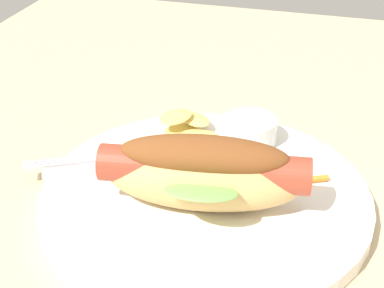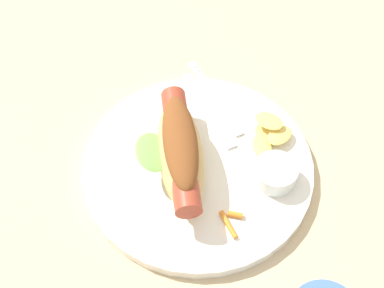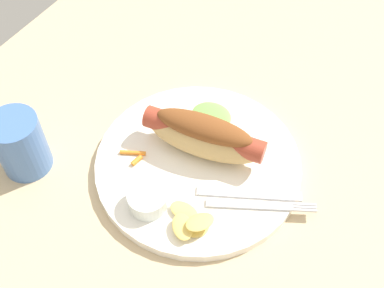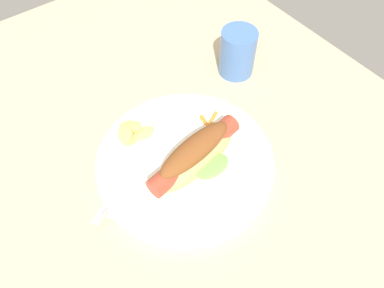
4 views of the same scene
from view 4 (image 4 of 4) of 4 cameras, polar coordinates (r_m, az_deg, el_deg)
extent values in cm
cube|color=tan|center=(64.18, -0.27, -5.11)|extent=(120.00, 90.00, 1.80)
cylinder|color=white|center=(63.83, -1.05, -2.74)|extent=(30.19, 30.19, 1.60)
ellipsoid|color=tan|center=(59.83, 0.63, -2.32)|extent=(8.09, 17.60, 5.59)
cylinder|color=#A33D28|center=(59.01, 0.64, -1.80)|extent=(5.89, 18.28, 3.26)
ellipsoid|color=brown|center=(57.80, 0.65, -1.00)|extent=(6.32, 14.87, 3.10)
ellipsoid|color=#7FC65B|center=(57.86, 3.02, -3.41)|extent=(5.19, 6.55, 1.74)
cylinder|color=white|center=(67.77, -4.53, 4.75)|extent=(5.49, 5.49, 2.61)
cube|color=silver|center=(62.03, -10.02, -4.99)|extent=(6.59, 11.04, 0.40)
cube|color=silver|center=(59.78, -14.15, -10.39)|extent=(1.76, 2.97, 0.40)
cube|color=silver|center=(59.60, -13.79, -10.57)|extent=(1.76, 2.97, 0.40)
cube|color=silver|center=(59.43, -13.43, -10.76)|extent=(1.76, 2.97, 0.40)
cube|color=silver|center=(61.40, -8.59, -5.64)|extent=(7.80, 13.66, 0.36)
ellipsoid|color=#E6C964|center=(66.39, -9.54, 1.01)|extent=(4.86, 4.80, 0.50)
ellipsoid|color=#E6C964|center=(66.15, -7.42, 1.65)|extent=(2.87, 4.39, 0.66)
ellipsoid|color=#E6C964|center=(66.76, -9.36, 2.72)|extent=(4.70, 4.70, 0.78)
ellipsoid|color=#E6C964|center=(64.94, -10.17, 1.61)|extent=(4.76, 4.35, 0.82)
cylinder|color=orange|center=(67.97, 3.08, 3.77)|extent=(2.27, 3.68, 0.63)
cylinder|color=orange|center=(67.81, 1.76, 3.74)|extent=(1.94, 1.04, 0.73)
cylinder|color=#4770B2|center=(76.65, 6.95, 13.68)|extent=(7.13, 7.13, 9.56)
camera|label=1|loc=(0.40, 56.67, -9.72)|focal=54.95mm
camera|label=2|loc=(0.64, 43.67, 49.54)|focal=48.84mm
camera|label=3|loc=(0.65, -57.53, 43.86)|focal=45.91mm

